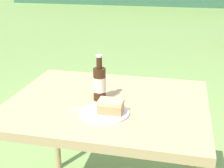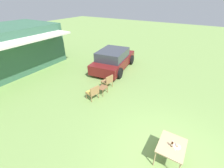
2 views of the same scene
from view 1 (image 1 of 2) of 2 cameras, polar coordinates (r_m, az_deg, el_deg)
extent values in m
cube|color=tan|center=(1.51, -0.85, -3.79)|extent=(0.95, 0.77, 0.04)
cylinder|color=tan|center=(2.09, -10.24, -7.48)|extent=(0.04, 0.04, 0.66)
cylinder|color=tan|center=(1.95, 14.47, -10.12)|extent=(0.04, 0.04, 0.66)
cylinder|color=white|center=(1.38, -1.34, -5.25)|extent=(0.22, 0.22, 0.01)
cube|color=tan|center=(1.36, -0.24, -4.41)|extent=(0.11, 0.08, 0.04)
cube|color=tan|center=(1.35, -0.24, -3.32)|extent=(0.11, 0.08, 0.02)
cylinder|color=#381E0F|center=(1.49, -2.29, -0.04)|extent=(0.06, 0.06, 0.16)
cylinder|color=#381E0F|center=(1.46, -2.35, 3.90)|extent=(0.03, 0.03, 0.06)
cylinder|color=silver|center=(1.45, -2.37, 5.15)|extent=(0.03, 0.03, 0.01)
cylinder|color=beige|center=(1.49, -2.29, -0.04)|extent=(0.06, 0.06, 0.07)
cube|color=silver|center=(1.41, -3.67, -4.72)|extent=(0.20, 0.04, 0.01)
camera|label=2|loc=(5.20, -76.07, 47.46)|focal=24.00mm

